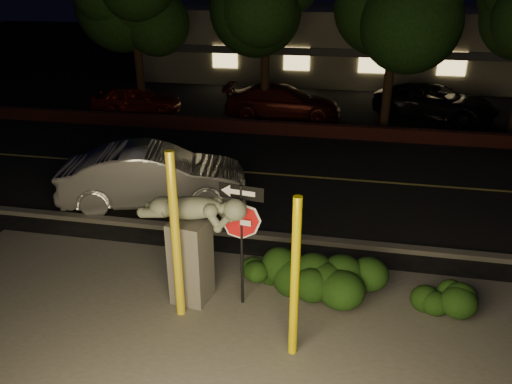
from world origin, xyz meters
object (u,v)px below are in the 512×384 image
silver_sedan (154,176)px  parked_car_darkred (283,102)px  sculpture (191,236)px  parked_car_red (136,99)px  yellow_pole_right (295,280)px  parked_car_dark (435,102)px  signpost (241,222)px  yellow_pole_left (176,238)px

silver_sedan → parked_car_darkred: silver_sedan is taller
sculpture → silver_sedan: (-2.40, 4.03, -0.59)m
sculpture → silver_sedan: 4.72m
parked_car_red → yellow_pole_right: bearing=-159.3°
parked_car_red → parked_car_dark: (13.02, 1.85, 0.05)m
signpost → parked_car_darkred: bearing=103.4°
sculpture → parked_car_darkred: sculpture is taller
yellow_pole_left → parked_car_darkred: (-0.21, 13.98, -0.88)m
yellow_pole_left → sculpture: (0.11, 0.49, -0.21)m
parked_car_darkred → parked_car_dark: (6.49, 1.30, -0.01)m
yellow_pole_right → parked_car_red: yellow_pole_right is taller
yellow_pole_left → yellow_pole_right: yellow_pole_left is taller
signpost → sculpture: size_ratio=1.09×
parked_car_dark → yellow_pole_left: bearing=179.4°
signpost → silver_sedan: size_ratio=0.50×
sculpture → parked_car_dark: size_ratio=0.44×
parked_car_dark → parked_car_darkred: bearing=123.0°
yellow_pole_left → parked_car_red: yellow_pole_left is taller
sculpture → parked_car_darkred: bearing=99.7°
signpost → silver_sedan: 5.28m
parked_car_red → silver_sedan: bearing=-165.1°
signpost → parked_car_red: size_ratio=0.63×
yellow_pole_left → sculpture: bearing=77.2°
sculpture → parked_car_red: sculpture is taller
yellow_pole_left → parked_car_red: 15.06m
signpost → parked_car_darkred: (-1.26, 13.44, -1.03)m
yellow_pole_left → parked_car_darkred: yellow_pole_left is taller
yellow_pole_right → parked_car_darkred: yellow_pole_right is taller
parked_car_red → parked_car_darkred: bearing=-96.9°
silver_sedan → signpost: bearing=-155.6°
yellow_pole_left → silver_sedan: 5.13m
yellow_pole_left → parked_car_red: (-6.74, 13.44, -0.94)m
yellow_pole_left → signpost: size_ratio=1.30×
yellow_pole_left → parked_car_darkred: 14.01m
parked_car_red → parked_car_darkred: 6.56m
silver_sedan → parked_car_red: (-4.46, 8.92, -0.14)m
silver_sedan → parked_car_red: size_ratio=1.25×
yellow_pole_left → parked_car_dark: yellow_pole_left is taller
silver_sedan → yellow_pole_right: bearing=-154.7°
silver_sedan → sculpture: bearing=-164.8°
sculpture → parked_car_red: size_ratio=0.58×
silver_sedan → parked_car_red: silver_sedan is taller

